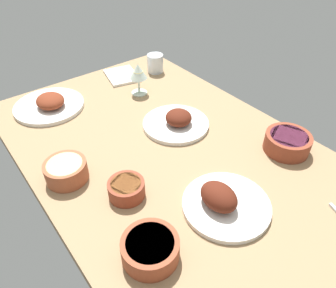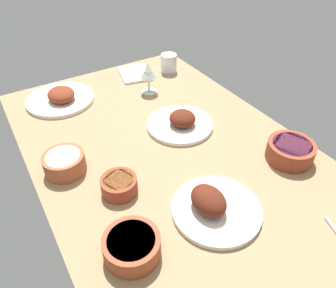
% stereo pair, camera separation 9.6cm
% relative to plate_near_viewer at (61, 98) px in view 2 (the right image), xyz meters
% --- Properties ---
extents(dining_table, '(1.40, 0.90, 0.04)m').
position_rel_plate_near_viewer_xyz_m(dining_table, '(0.51, 0.23, -0.04)').
color(dining_table, '#937551').
rests_on(dining_table, ground).
extents(plate_near_viewer, '(0.29, 0.29, 0.07)m').
position_rel_plate_near_viewer_xyz_m(plate_near_viewer, '(0.00, 0.00, 0.00)').
color(plate_near_viewer, silver).
rests_on(plate_near_viewer, dining_table).
extents(plate_center_main, '(0.26, 0.26, 0.07)m').
position_rel_plate_near_viewer_xyz_m(plate_center_main, '(0.42, 0.34, 0.00)').
color(plate_center_main, silver).
rests_on(plate_center_main, dining_table).
extents(plate_far_side, '(0.26, 0.26, 0.08)m').
position_rel_plate_near_viewer_xyz_m(plate_far_side, '(0.82, 0.19, 0.00)').
color(plate_far_side, silver).
rests_on(plate_far_side, dining_table).
extents(bowl_potatoes, '(0.13, 0.13, 0.06)m').
position_rel_plate_near_viewer_xyz_m(bowl_potatoes, '(0.43, -0.12, 0.01)').
color(bowl_potatoes, '#A35133').
rests_on(bowl_potatoes, dining_table).
extents(bowl_onions, '(0.16, 0.16, 0.06)m').
position_rel_plate_near_viewer_xyz_m(bowl_onions, '(0.77, 0.55, 0.01)').
color(bowl_onions, brown).
rests_on(bowl_onions, dining_table).
extents(bowl_soup, '(0.11, 0.11, 0.05)m').
position_rel_plate_near_viewer_xyz_m(bowl_soup, '(0.61, -0.01, 0.01)').
color(bowl_soup, brown).
rests_on(bowl_soup, dining_table).
extents(bowl_cream, '(0.15, 0.15, 0.06)m').
position_rel_plate_near_viewer_xyz_m(bowl_cream, '(0.82, -0.07, 0.01)').
color(bowl_cream, brown).
rests_on(bowl_cream, dining_table).
extents(wine_glass, '(0.08, 0.08, 0.14)m').
position_rel_plate_near_viewer_xyz_m(wine_glass, '(0.13, 0.36, 0.08)').
color(wine_glass, silver).
rests_on(wine_glass, dining_table).
extents(water_tumbler, '(0.08, 0.08, 0.09)m').
position_rel_plate_near_viewer_xyz_m(water_tumbler, '(-0.00, 0.55, 0.02)').
color(water_tumbler, silver).
rests_on(water_tumbler, dining_table).
extents(folded_napkin, '(0.20, 0.17, 0.01)m').
position_rel_plate_near_viewer_xyz_m(folded_napkin, '(-0.06, 0.38, -0.01)').
color(folded_napkin, white).
rests_on(folded_napkin, dining_table).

